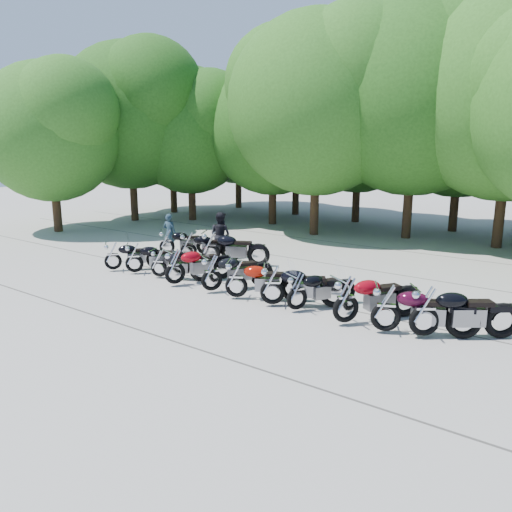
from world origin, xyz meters
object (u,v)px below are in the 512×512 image
Objects in this scene: motorcycle_2 at (159,262)px; rider_0 at (170,233)px; rider_1 at (220,235)px; motorcycle_1 at (134,257)px; motorcycle_9 at (386,306)px; motorcycle_3 at (175,265)px; motorcycle_10 at (425,309)px; motorcycle_6 at (273,283)px; motorcycle_13 at (211,246)px; motorcycle_7 at (297,290)px; motorcycle_4 at (212,272)px; motorcycle_11 at (167,241)px; motorcycle_8 at (346,298)px; motorcycle_0 at (113,255)px; motorcycle_5 at (236,278)px; motorcycle_12 at (188,245)px.

rider_0 is (-2.86, 3.26, 0.24)m from motorcycle_2.
rider_1 is at bearing -17.03° from motorcycle_2.
motorcycle_1 is 9.35m from motorcycle_9.
motorcycle_10 reaches higher than motorcycle_3.
motorcycle_6 is (3.73, 0.13, -0.00)m from motorcycle_3.
motorcycle_6 is 4.22m from motorcycle_10.
motorcycle_13 is at bearing 43.95° from motorcycle_9.
motorcycle_1 reaches higher than motorcycle_7.
motorcycle_4 is (2.57, -0.19, 0.09)m from motorcycle_2.
motorcycle_7 is (3.06, 0.04, -0.05)m from motorcycle_4.
motorcycle_2 is 3.58m from motorcycle_11.
motorcycle_11 is at bearing 34.58° from motorcycle_6.
rider_1 is at bearing 31.54° from motorcycle_10.
motorcycle_1 is at bearing 73.25° from motorcycle_2.
motorcycle_13 reaches higher than motorcycle_2.
motorcycle_8 is at bearing -157.49° from motorcycle_3.
motorcycle_1 is 3.04m from motorcycle_11.
motorcycle_0 is 4.64m from motorcycle_4.
motorcycle_11 is (-0.33, 2.96, 0.01)m from motorcycle_0.
motorcycle_1 is 1.00× the size of motorcycle_7.
motorcycle_11 is at bearing 61.97° from motorcycle_13.
motorcycle_5 is 1.08× the size of motorcycle_11.
motorcycle_2 is 0.93× the size of motorcycle_7.
motorcycle_6 is at bearing 143.59° from rider_0.
motorcycle_8 is at bearing -126.53° from motorcycle_6.
motorcycle_3 is 1.46m from motorcycle_4.
motorcycle_2 is 1.24× the size of rider_0.
motorcycle_8 is at bearing -151.96° from motorcycle_4.
motorcycle_11 is at bearing 115.00° from rider_0.
rider_0 reaches higher than motorcycle_3.
rider_1 reaches higher than motorcycle_2.
motorcycle_3 is 1.11× the size of motorcycle_7.
motorcycle_3 is at bearing 125.68° from rider_0.
motorcycle_8 is at bearing 148.19° from rider_0.
motorcycle_8 reaches higher than motorcycle_2.
motorcycle_4 is 0.96× the size of motorcycle_9.
motorcycle_5 is (5.68, 0.03, 0.06)m from motorcycle_0.
motorcycle_1 is at bearing 16.76° from motorcycle_3.
motorcycle_3 is 1.02× the size of motorcycle_4.
motorcycle_7 is at bearing -142.86° from motorcycle_13.
motorcycle_7 is 1.55m from motorcycle_8.
motorcycle_3 is 3.11m from motorcycle_13.
motorcycle_8 is (3.56, -0.03, 0.05)m from motorcycle_5.
motorcycle_11 is 0.94× the size of motorcycle_12.
motorcycle_13 is (-3.55, 2.86, 0.06)m from motorcycle_5.
motorcycle_0 is 2.96m from motorcycle_12.
motorcycle_0 is 3.65m from rider_0.
motorcycle_10 is at bearing -150.11° from motorcycle_7.
rider_0 is (-3.98, 3.58, 0.14)m from motorcycle_3.
motorcycle_9 reaches higher than motorcycle_2.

